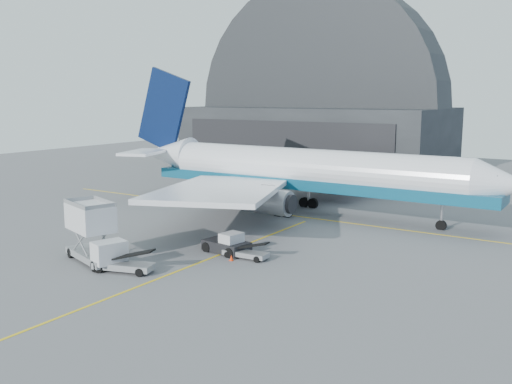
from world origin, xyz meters
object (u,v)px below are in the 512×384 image
Objects in this scene: airliner at (296,171)px; belt_loader_b at (245,252)px; catering_truck at (94,234)px; belt_loader_a at (123,264)px; pushback_tug at (227,245)px.

belt_loader_b is at bearing -73.26° from airliner.
belt_loader_b is at bearing 56.15° from catering_truck.
belt_loader_a is at bearing 8.78° from catering_truck.
pushback_tug is (8.00, 8.65, -1.78)m from catering_truck.
airliner reaches higher than catering_truck.
pushback_tug is 0.85× the size of belt_loader_a.
airliner is 29.60m from belt_loader_a.
catering_truck is 1.42× the size of belt_loader_a.
catering_truck is 4.62m from belt_loader_a.
pushback_tug is at bearing 162.13° from belt_loader_b.
catering_truck is 11.92m from pushback_tug.
catering_truck reaches higher than pushback_tug.
pushback_tug is 2.49m from belt_loader_b.
airliner is at bearing 103.56° from belt_loader_b.
catering_truck reaches higher than belt_loader_b.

